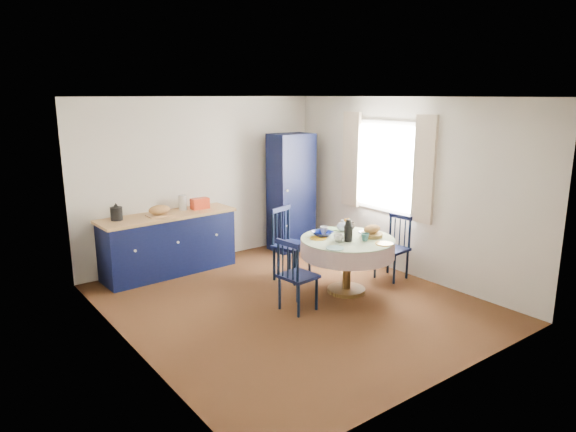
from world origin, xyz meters
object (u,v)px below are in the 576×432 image
kitchen_counter (169,243)px  dining_table (348,247)px  chair_left (296,275)px  mug_a (338,238)px  mug_d (324,230)px  chair_far (290,243)px  cobalt_bowl (322,234)px  chair_right (394,247)px  mug_b (365,237)px  pantry_cabinet (291,192)px  mug_c (350,226)px

kitchen_counter → dining_table: kitchen_counter is taller
chair_left → kitchen_counter: bearing=9.5°
kitchen_counter → mug_a: 2.54m
chair_left → dining_table: bearing=-92.2°
chair_left → mug_d: bearing=-69.2°
chair_far → cobalt_bowl: 0.63m
chair_right → chair_left: bearing=-93.7°
dining_table → mug_b: bearing=-67.5°
chair_right → mug_a: (-1.09, -0.04, 0.32)m
pantry_cabinet → mug_c: 1.73m
pantry_cabinet → chair_far: pantry_cabinet is taller
dining_table → mug_a: size_ratio=10.50×
chair_left → cobalt_bowl: size_ratio=3.36×
chair_left → mug_a: chair_left is taller
mug_a → chair_right: bearing=2.3°
chair_left → mug_b: 1.05m
chair_far → mug_d: bearing=-87.5°
chair_left → mug_c: (1.21, 0.36, 0.33)m
mug_a → mug_c: size_ratio=0.86×
mug_a → mug_b: bearing=-31.9°
pantry_cabinet → chair_far: (-0.89, -1.13, -0.45)m
chair_left → chair_right: 1.80m
kitchen_counter → mug_d: size_ratio=17.84×
pantry_cabinet → mug_d: size_ratio=17.31×
dining_table → chair_left: (-0.90, -0.07, -0.16)m
chair_far → cobalt_bowl: size_ratio=3.83×
chair_left → mug_d: (0.79, 0.41, 0.33)m
chair_far → mug_d: chair_far is taller
kitchen_counter → mug_c: bearing=-47.1°
chair_left → mug_c: bearing=-80.2°
chair_right → mug_a: chair_right is taller
chair_left → mug_c: size_ratio=6.68×
mug_b → mug_a: bearing=148.1°
mug_b → cobalt_bowl: bearing=119.9°
pantry_cabinet → mug_c: (-0.29, -1.70, -0.18)m
kitchen_counter → mug_b: size_ratio=19.04×
pantry_cabinet → cobalt_bowl: bearing=-113.8°
kitchen_counter → mug_b: bearing=-57.5°
pantry_cabinet → chair_right: pantry_cabinet is taller
mug_b → mug_c: 0.55m
mug_a → mug_d: mug_d is taller
mug_b → pantry_cabinet: bearing=77.1°
dining_table → chair_far: chair_far is taller
mug_c → pantry_cabinet: bearing=80.4°
mug_c → cobalt_bowl: (-0.50, -0.01, -0.02)m
dining_table → pantry_cabinet: bearing=73.4°
pantry_cabinet → cobalt_bowl: (-0.79, -1.71, -0.20)m
mug_d → chair_far: bearing=109.7°
dining_table → chair_right: bearing=0.5°
kitchen_counter → dining_table: size_ratio=1.64×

